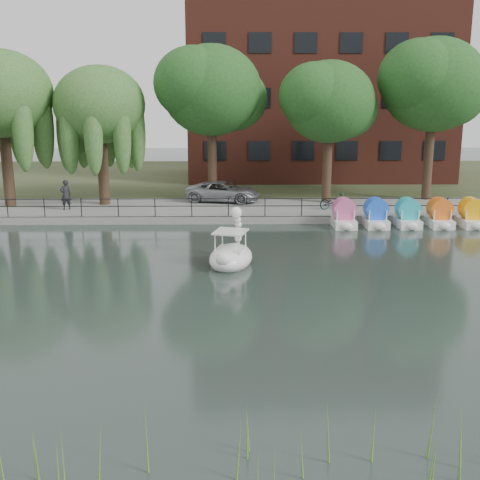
{
  "coord_description": "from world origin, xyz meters",
  "views": [
    {
      "loc": [
        0.17,
        -18.99,
        6.92
      ],
      "look_at": [
        0.5,
        4.0,
        1.3
      ],
      "focal_mm": 45.0,
      "sensor_mm": 36.0,
      "label": 1
    }
  ],
  "objects_px": {
    "minivan": "(223,190)",
    "pedestrian": "(66,193)",
    "bicycle": "(334,200)",
    "swan_boat": "(231,253)"
  },
  "relations": [
    {
      "from": "minivan",
      "to": "pedestrian",
      "type": "bearing_deg",
      "value": 117.02
    },
    {
      "from": "bicycle",
      "to": "pedestrian",
      "type": "height_order",
      "value": "pedestrian"
    },
    {
      "from": "bicycle",
      "to": "swan_boat",
      "type": "relative_size",
      "value": 0.56
    },
    {
      "from": "minivan",
      "to": "pedestrian",
      "type": "height_order",
      "value": "pedestrian"
    },
    {
      "from": "swan_boat",
      "to": "bicycle",
      "type": "bearing_deg",
      "value": 74.64
    },
    {
      "from": "pedestrian",
      "to": "swan_boat",
      "type": "xyz_separation_m",
      "value": [
        9.5,
        -10.24,
        -0.89
      ]
    },
    {
      "from": "pedestrian",
      "to": "swan_boat",
      "type": "bearing_deg",
      "value": 100.72
    },
    {
      "from": "pedestrian",
      "to": "swan_boat",
      "type": "relative_size",
      "value": 0.65
    },
    {
      "from": "swan_boat",
      "to": "minivan",
      "type": "bearing_deg",
      "value": 107.0
    },
    {
      "from": "pedestrian",
      "to": "swan_boat",
      "type": "distance_m",
      "value": 14.0
    }
  ]
}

